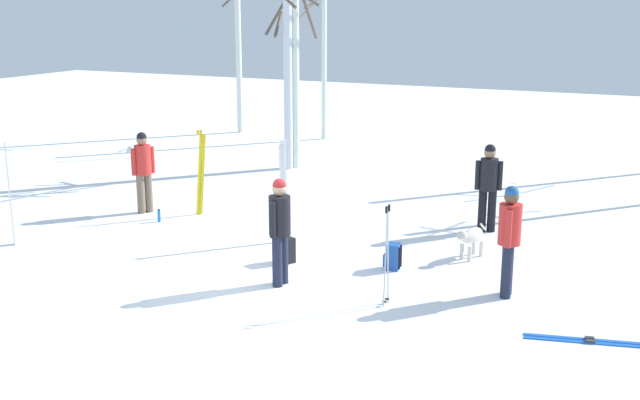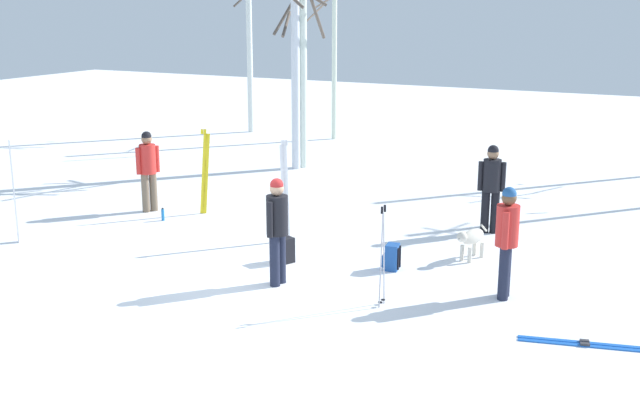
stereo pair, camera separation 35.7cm
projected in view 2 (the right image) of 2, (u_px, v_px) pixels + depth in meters
name	position (u px, v px, depth m)	size (l,w,h in m)	color
ground_plane	(234.00, 290.00, 12.25)	(60.00, 60.00, 0.00)	white
person_0	(277.00, 224.00, 12.26)	(0.34, 0.52, 1.72)	#1E2338
person_1	(148.00, 166.00, 16.59)	(0.34, 0.47, 1.72)	#72604C
person_2	(491.00, 183.00, 15.04)	(0.50, 0.34, 1.72)	black
person_3	(507.00, 235.00, 11.70)	(0.34, 0.52, 1.72)	#1E2338
dog	(471.00, 238.00, 13.58)	(0.38, 0.87, 0.57)	beige
ski_pair_planted_0	(205.00, 172.00, 16.44)	(0.23, 0.15, 1.79)	yellow
ski_pair_planted_1	(285.00, 192.00, 14.50)	(0.18, 0.08, 1.91)	white
ski_pair_planted_2	(14.00, 192.00, 14.44)	(0.12, 0.10, 1.92)	white
ski_pair_lying_0	(588.00, 344.00, 10.28)	(1.78, 0.58, 0.05)	blue
ski_poles_0	(383.00, 253.00, 11.42)	(0.07, 0.22, 1.51)	#B2B2BC
backpack_0	(286.00, 250.00, 13.51)	(0.32, 0.34, 0.44)	black
backpack_1	(392.00, 257.00, 13.12)	(0.31, 0.29, 0.44)	#1E4C99
water_bottle_0	(163.00, 215.00, 16.08)	(0.06, 0.06, 0.26)	#1E72BF
birch_tree_0	(248.00, 17.00, 26.06)	(1.09, 1.15, 7.38)	silver
birch_tree_1	(334.00, 45.00, 24.88)	(1.80, 1.78, 5.73)	silver
birch_tree_2	(295.00, 46.00, 20.30)	(1.36, 1.38, 6.08)	silver
birch_tree_3	(303.00, 51.00, 20.50)	(1.36, 1.27, 6.02)	silver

